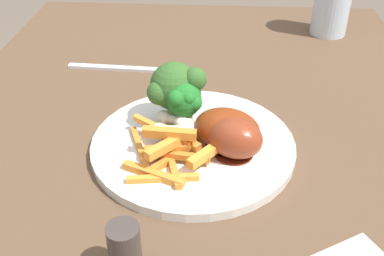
{
  "coord_description": "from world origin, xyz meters",
  "views": [
    {
      "loc": [
        0.54,
        0.03,
        1.06
      ],
      "look_at": [
        0.08,
        -0.0,
        0.75
      ],
      "focal_mm": 42.61,
      "sensor_mm": 36.0,
      "label": 1
    }
  ],
  "objects_px": {
    "broccoli_floret_front": "(184,101)",
    "pepper_shaker": "(125,251)",
    "chicken_drumstick_near": "(219,128)",
    "fork": "(124,68)",
    "dining_table": "(196,181)",
    "dinner_plate": "(192,145)",
    "chicken_drumstick_far": "(231,137)",
    "broccoli_floret_middle": "(173,86)",
    "carrot_fries_pile": "(171,149)",
    "chicken_drumstick_extra": "(224,129)"
  },
  "relations": [
    {
      "from": "pepper_shaker",
      "to": "chicken_drumstick_extra",
      "type": "bearing_deg",
      "value": 154.99
    },
    {
      "from": "broccoli_floret_middle",
      "to": "pepper_shaker",
      "type": "distance_m",
      "value": 0.24
    },
    {
      "from": "chicken_drumstick_near",
      "to": "broccoli_floret_front",
      "type": "bearing_deg",
      "value": -118.58
    },
    {
      "from": "chicken_drumstick_near",
      "to": "fork",
      "type": "height_order",
      "value": "chicken_drumstick_near"
    },
    {
      "from": "dinner_plate",
      "to": "carrot_fries_pile",
      "type": "height_order",
      "value": "carrot_fries_pile"
    },
    {
      "from": "broccoli_floret_middle",
      "to": "chicken_drumstick_far",
      "type": "xyz_separation_m",
      "value": [
        0.07,
        0.07,
        -0.03
      ]
    },
    {
      "from": "dining_table",
      "to": "dinner_plate",
      "type": "xyz_separation_m",
      "value": [
        0.08,
        -0.0,
        0.13
      ]
    },
    {
      "from": "broccoli_floret_middle",
      "to": "chicken_drumstick_near",
      "type": "relative_size",
      "value": 0.68
    },
    {
      "from": "dining_table",
      "to": "dinner_plate",
      "type": "relative_size",
      "value": 3.56
    },
    {
      "from": "carrot_fries_pile",
      "to": "chicken_drumstick_extra",
      "type": "relative_size",
      "value": 0.91
    },
    {
      "from": "dining_table",
      "to": "broccoli_floret_front",
      "type": "distance_m",
      "value": 0.19
    },
    {
      "from": "dining_table",
      "to": "carrot_fries_pile",
      "type": "relative_size",
      "value": 7.29
    },
    {
      "from": "chicken_drumstick_extra",
      "to": "chicken_drumstick_near",
      "type": "bearing_deg",
      "value": -123.19
    },
    {
      "from": "broccoli_floret_front",
      "to": "chicken_drumstick_far",
      "type": "height_order",
      "value": "broccoli_floret_front"
    },
    {
      "from": "chicken_drumstick_extra",
      "to": "fork",
      "type": "relative_size",
      "value": 0.72
    },
    {
      "from": "carrot_fries_pile",
      "to": "pepper_shaker",
      "type": "distance_m",
      "value": 0.16
    },
    {
      "from": "carrot_fries_pile",
      "to": "broccoli_floret_middle",
      "type": "bearing_deg",
      "value": -176.83
    },
    {
      "from": "dining_table",
      "to": "dinner_plate",
      "type": "height_order",
      "value": "dinner_plate"
    },
    {
      "from": "chicken_drumstick_far",
      "to": "chicken_drumstick_extra",
      "type": "xyz_separation_m",
      "value": [
        -0.02,
        -0.01,
        0.0
      ]
    },
    {
      "from": "broccoli_floret_middle",
      "to": "chicken_drumstick_extra",
      "type": "distance_m",
      "value": 0.09
    },
    {
      "from": "chicken_drumstick_near",
      "to": "fork",
      "type": "bearing_deg",
      "value": -143.1
    },
    {
      "from": "broccoli_floret_front",
      "to": "pepper_shaker",
      "type": "bearing_deg",
      "value": -9.73
    },
    {
      "from": "broccoli_floret_front",
      "to": "pepper_shaker",
      "type": "xyz_separation_m",
      "value": [
        0.21,
        -0.04,
        -0.03
      ]
    },
    {
      "from": "dining_table",
      "to": "chicken_drumstick_far",
      "type": "xyz_separation_m",
      "value": [
        0.1,
        0.05,
        0.16
      ]
    },
    {
      "from": "broccoli_floret_front",
      "to": "fork",
      "type": "bearing_deg",
      "value": -148.57
    },
    {
      "from": "chicken_drumstick_extra",
      "to": "fork",
      "type": "distance_m",
      "value": 0.27
    },
    {
      "from": "chicken_drumstick_far",
      "to": "dining_table",
      "type": "bearing_deg",
      "value": -154.98
    },
    {
      "from": "chicken_drumstick_near",
      "to": "fork",
      "type": "distance_m",
      "value": 0.27
    },
    {
      "from": "chicken_drumstick_far",
      "to": "chicken_drumstick_extra",
      "type": "bearing_deg",
      "value": -151.05
    },
    {
      "from": "broccoli_floret_front",
      "to": "fork",
      "type": "xyz_separation_m",
      "value": [
        -0.19,
        -0.11,
        -0.05
      ]
    },
    {
      "from": "broccoli_floret_front",
      "to": "broccoli_floret_middle",
      "type": "bearing_deg",
      "value": -147.13
    },
    {
      "from": "chicken_drumstick_near",
      "to": "broccoli_floret_middle",
      "type": "bearing_deg",
      "value": -128.83
    },
    {
      "from": "chicken_drumstick_near",
      "to": "fork",
      "type": "xyz_separation_m",
      "value": [
        -0.21,
        -0.16,
        -0.03
      ]
    },
    {
      "from": "carrot_fries_pile",
      "to": "pepper_shaker",
      "type": "relative_size",
      "value": 2.16
    },
    {
      "from": "broccoli_floret_middle",
      "to": "pepper_shaker",
      "type": "xyz_separation_m",
      "value": [
        0.24,
        -0.02,
        -0.03
      ]
    },
    {
      "from": "carrot_fries_pile",
      "to": "chicken_drumstick_near",
      "type": "distance_m",
      "value": 0.07
    },
    {
      "from": "pepper_shaker",
      "to": "broccoli_floret_front",
      "type": "bearing_deg",
      "value": 170.27
    },
    {
      "from": "broccoli_floret_front",
      "to": "chicken_drumstick_near",
      "type": "bearing_deg",
      "value": 61.42
    },
    {
      "from": "pepper_shaker",
      "to": "fork",
      "type": "bearing_deg",
      "value": -169.05
    },
    {
      "from": "carrot_fries_pile",
      "to": "broccoli_floret_front",
      "type": "bearing_deg",
      "value": 169.06
    },
    {
      "from": "dining_table",
      "to": "broccoli_floret_front",
      "type": "bearing_deg",
      "value": -12.52
    },
    {
      "from": "dining_table",
      "to": "chicken_drumstick_near",
      "type": "bearing_deg",
      "value": 21.72
    },
    {
      "from": "broccoli_floret_middle",
      "to": "carrot_fries_pile",
      "type": "xyz_separation_m",
      "value": [
        0.08,
        0.0,
        -0.04
      ]
    },
    {
      "from": "chicken_drumstick_extra",
      "to": "carrot_fries_pile",
      "type": "bearing_deg",
      "value": -64.69
    },
    {
      "from": "dinner_plate",
      "to": "fork",
      "type": "distance_m",
      "value": 0.25
    },
    {
      "from": "broccoli_floret_front",
      "to": "pepper_shaker",
      "type": "distance_m",
      "value": 0.22
    },
    {
      "from": "dinner_plate",
      "to": "pepper_shaker",
      "type": "bearing_deg",
      "value": -14.02
    },
    {
      "from": "chicken_drumstick_far",
      "to": "broccoli_floret_front",
      "type": "bearing_deg",
      "value": -126.51
    },
    {
      "from": "broccoli_floret_middle",
      "to": "chicken_drumstick_near",
      "type": "xyz_separation_m",
      "value": [
        0.05,
        0.06,
        -0.03
      ]
    },
    {
      "from": "dining_table",
      "to": "chicken_drumstick_far",
      "type": "bearing_deg",
      "value": 25.02
    }
  ]
}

